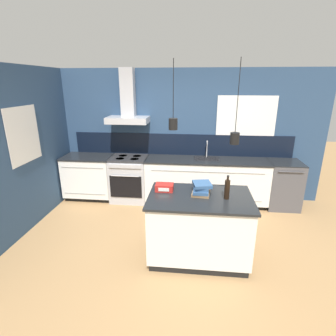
{
  "coord_description": "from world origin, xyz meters",
  "views": [
    {
      "loc": [
        0.29,
        -3.24,
        2.34
      ],
      "look_at": [
        -0.13,
        0.66,
        1.05
      ],
      "focal_mm": 28.0,
      "sensor_mm": 36.0,
      "label": 1
    }
  ],
  "objects": [
    {
      "name": "bottle_on_island",
      "position": [
        0.71,
        -0.09,
        1.04
      ],
      "size": [
        0.07,
        0.07,
        0.32
      ],
      "color": "black",
      "rests_on": "kitchen_island"
    },
    {
      "name": "book_stack",
      "position": [
        0.39,
        0.04,
        0.99
      ],
      "size": [
        0.28,
        0.33,
        0.16
      ],
      "color": "olive",
      "rests_on": "kitchen_island"
    },
    {
      "name": "dishwasher",
      "position": [
        2.0,
        1.69,
        0.46
      ],
      "size": [
        0.59,
        0.65,
        0.91
      ],
      "color": "#4C4C51",
      "rests_on": "ground_plane"
    },
    {
      "name": "counter_run_sink",
      "position": [
        0.52,
        1.69,
        0.46
      ],
      "size": [
        2.39,
        0.64,
        1.25
      ],
      "color": "black",
      "rests_on": "ground_plane"
    },
    {
      "name": "kitchen_island",
      "position": [
        0.37,
        -0.06,
        0.46
      ],
      "size": [
        1.37,
        0.9,
        0.91
      ],
      "color": "black",
      "rests_on": "ground_plane"
    },
    {
      "name": "ground_plane",
      "position": [
        0.0,
        0.0,
        0.0
      ],
      "size": [
        16.0,
        16.0,
        0.0
      ],
      "primitive_type": "plane",
      "color": "#A87F51",
      "rests_on": "ground"
    },
    {
      "name": "oven_range",
      "position": [
        -1.03,
        1.69,
        0.46
      ],
      "size": [
        0.73,
        0.66,
        0.91
      ],
      "color": "#B5B5BA",
      "rests_on": "ground_plane"
    },
    {
      "name": "counter_run_left",
      "position": [
        -1.88,
        1.69,
        0.46
      ],
      "size": [
        0.99,
        0.64,
        0.91
      ],
      "color": "black",
      "rests_on": "ground_plane"
    },
    {
      "name": "wall_back",
      "position": [
        -0.07,
        2.0,
        1.35
      ],
      "size": [
        5.6,
        2.21,
        2.6
      ],
      "color": "navy",
      "rests_on": "ground_plane"
    },
    {
      "name": "red_supply_box",
      "position": [
        -0.12,
        0.08,
        0.96
      ],
      "size": [
        0.24,
        0.17,
        0.1
      ],
      "color": "red",
      "rests_on": "kitchen_island"
    },
    {
      "name": "wall_left",
      "position": [
        -2.43,
        0.7,
        1.3
      ],
      "size": [
        0.08,
        3.8,
        2.6
      ],
      "color": "navy",
      "rests_on": "ground_plane"
    }
  ]
}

